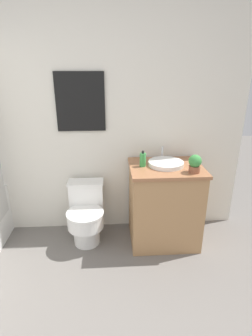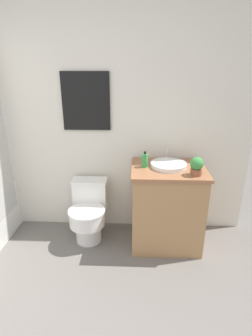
{
  "view_description": "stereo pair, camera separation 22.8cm",
  "coord_description": "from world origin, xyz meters",
  "px_view_note": "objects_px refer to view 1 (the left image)",
  "views": [
    {
      "loc": [
        0.42,
        -0.5,
        1.68
      ],
      "look_at": [
        0.56,
        1.62,
        0.86
      ],
      "focal_mm": 28.0,
      "sensor_mm": 36.0,
      "label": 1
    },
    {
      "loc": [
        0.65,
        -0.5,
        1.68
      ],
      "look_at": [
        0.56,
        1.62,
        0.86
      ],
      "focal_mm": 28.0,
      "sensor_mm": 36.0,
      "label": 2
    }
  ],
  "objects_px": {
    "sink": "(166,163)",
    "potted_plant": "(195,163)",
    "toilet": "(86,214)",
    "soap_bottle": "(143,160)"
  },
  "relations": [
    {
      "from": "toilet",
      "to": "soap_bottle",
      "type": "relative_size",
      "value": 4.0
    },
    {
      "from": "sink",
      "to": "potted_plant",
      "type": "height_order",
      "value": "potted_plant"
    },
    {
      "from": "potted_plant",
      "to": "sink",
      "type": "bearing_deg",
      "value": 138.22
    },
    {
      "from": "sink",
      "to": "potted_plant",
      "type": "bearing_deg",
      "value": -41.78
    },
    {
      "from": "potted_plant",
      "to": "soap_bottle",
      "type": "bearing_deg",
      "value": 157.34
    },
    {
      "from": "toilet",
      "to": "sink",
      "type": "bearing_deg",
      "value": -0.71
    },
    {
      "from": "sink",
      "to": "soap_bottle",
      "type": "height_order",
      "value": "soap_bottle"
    },
    {
      "from": "sink",
      "to": "toilet",
      "type": "bearing_deg",
      "value": 179.29
    },
    {
      "from": "sink",
      "to": "soap_bottle",
      "type": "distance_m",
      "value": 0.23
    },
    {
      "from": "toilet",
      "to": "sink",
      "type": "xyz_separation_m",
      "value": [
        0.78,
        -0.01,
        0.53
      ]
    }
  ]
}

